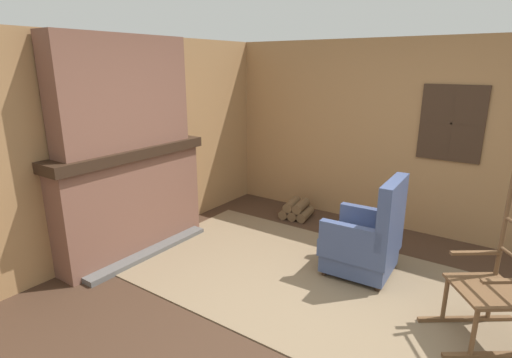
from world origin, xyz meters
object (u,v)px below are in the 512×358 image
(armchair, at_px, (366,241))
(rocking_chair, at_px, (493,290))
(oil_lamp_vase, at_px, (78,147))
(storage_case, at_px, (141,138))
(firewood_stack, at_px, (296,210))

(armchair, height_order, rocking_chair, rocking_chair)
(rocking_chair, bearing_deg, oil_lamp_vase, -19.48)
(rocking_chair, bearing_deg, armchair, -57.32)
(armchair, distance_m, storage_case, 2.69)
(armchair, relative_size, storage_case, 3.89)
(oil_lamp_vase, bearing_deg, rocking_chair, 16.98)
(firewood_stack, relative_size, storage_case, 1.71)
(armchair, height_order, storage_case, storage_case)
(firewood_stack, bearing_deg, oil_lamp_vase, -112.87)
(rocking_chair, distance_m, firewood_stack, 2.90)
(oil_lamp_vase, relative_size, storage_case, 0.99)
(rocking_chair, distance_m, storage_case, 3.68)
(armchair, xyz_separation_m, oil_lamp_vase, (-2.42, -1.53, 0.94))
(oil_lamp_vase, bearing_deg, armchair, 32.33)
(storage_case, bearing_deg, firewood_stack, 58.77)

